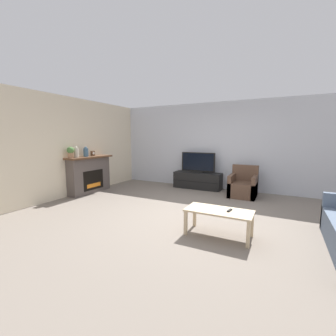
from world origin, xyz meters
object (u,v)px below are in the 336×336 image
at_px(potted_plant, 71,152).
at_px(coffee_table, 219,214).
at_px(mantel_vase_left, 76,152).
at_px(mantel_clock, 93,153).
at_px(tv, 198,163).
at_px(tv_stand, 198,180).
at_px(mantel_vase_centre_left, 86,152).
at_px(remote, 230,210).
at_px(fireplace, 89,174).
at_px(armchair, 243,186).

xyz_separation_m(potted_plant, coffee_table, (4.13, -0.56, -0.86)).
xyz_separation_m(mantel_vase_left, coffee_table, (4.13, -0.75, -0.83)).
relative_size(mantel_clock, tv, 0.14).
xyz_separation_m(potted_plant, tv, (2.62, 2.60, -0.43)).
relative_size(mantel_clock, tv_stand, 0.10).
distance_m(mantel_vase_left, tv_stand, 3.69).
bearing_deg(mantel_vase_centre_left, potted_plant, -90.00).
bearing_deg(remote, mantel_vase_left, 179.74).
bearing_deg(mantel_vase_left, mantel_vase_centre_left, 90.00).
height_order(mantel_vase_centre_left, potted_plant, potted_plant).
height_order(fireplace, remote, fireplace).
relative_size(coffee_table, remote, 6.93).
height_order(fireplace, mantel_clock, mantel_clock).
distance_m(mantel_vase_centre_left, coffee_table, 4.35).
xyz_separation_m(tv, armchair, (1.45, -0.37, -0.53)).
bearing_deg(tv_stand, mantel_vase_centre_left, -141.42).
height_order(mantel_clock, tv, mantel_clock).
bearing_deg(coffee_table, tv, 115.49).
height_order(tv, armchair, tv).
bearing_deg(potted_plant, mantel_clock, 89.94).
distance_m(mantel_vase_left, armchair, 4.66).
xyz_separation_m(fireplace, tv, (2.64, 1.98, 0.27)).
height_order(fireplace, mantel_vase_left, mantel_vase_left).
bearing_deg(fireplace, armchair, 21.50).
relative_size(mantel_vase_left, tv_stand, 0.20).
height_order(mantel_vase_centre_left, mantel_clock, mantel_vase_centre_left).
bearing_deg(tv, potted_plant, -135.19).
relative_size(mantel_clock, remote, 0.97).
xyz_separation_m(mantel_vase_left, potted_plant, (0.00, -0.18, 0.03)).
xyz_separation_m(mantel_vase_centre_left, tv_stand, (2.62, 2.09, -0.94)).
bearing_deg(mantel_clock, tv, 34.95).
bearing_deg(tv_stand, mantel_vase_left, -137.26).
distance_m(fireplace, armchair, 4.40).
xyz_separation_m(mantel_vase_left, mantel_vase_centre_left, (-0.00, 0.33, -0.01)).
distance_m(mantel_vase_centre_left, tv_stand, 3.48).
relative_size(potted_plant, coffee_table, 0.28).
relative_size(tv_stand, remote, 9.70).
bearing_deg(fireplace, remote, -15.01).
xyz_separation_m(armchair, remote, (0.22, -2.77, 0.17)).
bearing_deg(fireplace, coffee_table, -16.00).
relative_size(tv, remote, 7.10).
bearing_deg(mantel_clock, fireplace, -96.77).
distance_m(tv_stand, armchair, 1.50).
distance_m(armchair, coffee_table, 2.80).
bearing_deg(remote, mantel_vase_centre_left, 175.50).
xyz_separation_m(mantel_clock, tv_stand, (2.62, 1.83, -0.89)).
relative_size(potted_plant, armchair, 0.36).
relative_size(mantel_clock, coffee_table, 0.14).
distance_m(mantel_vase_centre_left, mantel_clock, 0.26).
bearing_deg(potted_plant, fireplace, 91.53).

